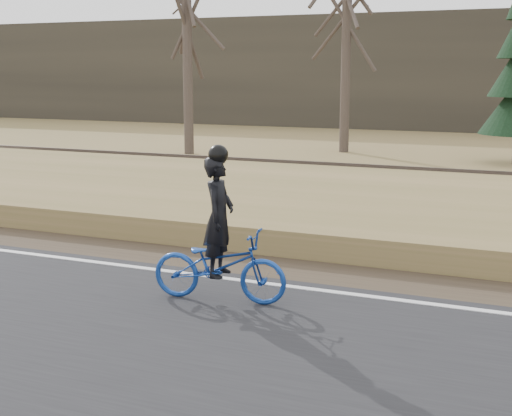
% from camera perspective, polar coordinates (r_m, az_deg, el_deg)
% --- Properties ---
extents(cyclist, '(1.90, 0.87, 2.09)m').
position_cam_1_polar(cyclist, '(9.45, -2.96, -3.61)').
color(cyclist, navy).
rests_on(cyclist, road).
extents(bare_tree_far_left, '(0.36, 0.36, 7.77)m').
position_cam_1_polar(bare_tree_far_left, '(26.87, -5.52, 12.62)').
color(bare_tree_far_left, '#4F423A').
rests_on(bare_tree_far_left, ground).
extents(bare_tree_left, '(0.36, 0.36, 8.77)m').
position_cam_1_polar(bare_tree_left, '(27.52, 7.25, 13.58)').
color(bare_tree_left, '#4F423A').
rests_on(bare_tree_left, ground).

